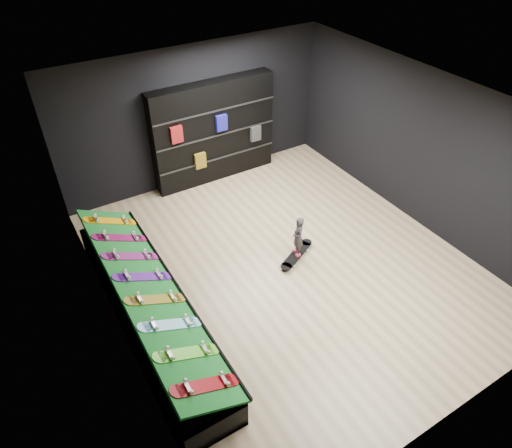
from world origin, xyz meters
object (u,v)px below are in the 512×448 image
back_shelving (214,132)px  child (297,244)px  floor_skateboard (297,255)px  display_rack (150,311)px

back_shelving → child: back_shelving is taller
back_shelving → floor_skateboard: (-0.03, -3.27, -1.07)m
display_rack → child: 2.84m
display_rack → back_shelving: size_ratio=1.60×
display_rack → child: child is taller
floor_skateboard → back_shelving: bearing=63.1°
back_shelving → floor_skateboard: 3.44m
floor_skateboard → child: 0.28m
back_shelving → child: bearing=-90.5°
floor_skateboard → child: child is taller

